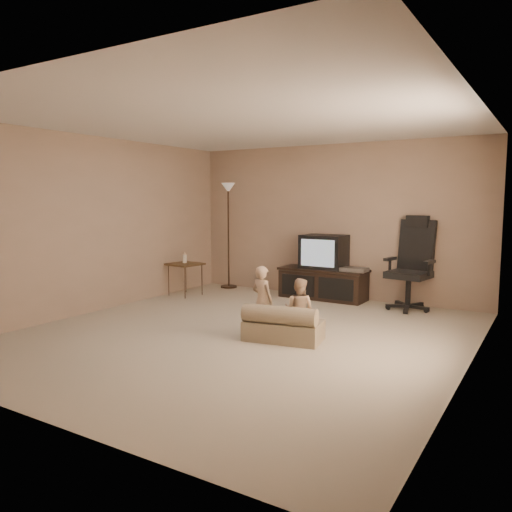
{
  "coord_description": "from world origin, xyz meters",
  "views": [
    {
      "loc": [
        3.16,
        -4.91,
        1.61
      ],
      "look_at": [
        -0.19,
        0.6,
        0.88
      ],
      "focal_mm": 35.0,
      "sensor_mm": 36.0,
      "label": 1
    }
  ],
  "objects": [
    {
      "name": "tv_stand",
      "position": [
        -0.05,
        2.49,
        0.43
      ],
      "size": [
        1.46,
        0.55,
        1.04
      ],
      "rotation": [
        0.0,
        0.0,
        -0.01
      ],
      "color": "black",
      "rests_on": "floor"
    },
    {
      "name": "side_table",
      "position": [
        -2.15,
        1.55,
        0.53
      ],
      "size": [
        0.55,
        0.55,
        0.74
      ],
      "rotation": [
        0.0,
        0.0,
        -0.13
      ],
      "color": "brown",
      "rests_on": "floor"
    },
    {
      "name": "room_shell",
      "position": [
        0.0,
        0.0,
        1.52
      ],
      "size": [
        5.5,
        5.5,
        5.5
      ],
      "color": "silver",
      "rests_on": "floor"
    },
    {
      "name": "floor",
      "position": [
        0.0,
        0.0,
        0.0
      ],
      "size": [
        5.5,
        5.5,
        0.0
      ],
      "primitive_type": "plane",
      "color": "#B6A891",
      "rests_on": "ground"
    },
    {
      "name": "office_chair",
      "position": [
        1.36,
        2.44,
        0.49
      ],
      "size": [
        0.72,
        0.75,
        1.37
      ],
      "rotation": [
        0.0,
        0.0,
        -0.15
      ],
      "color": "black",
      "rests_on": "floor"
    },
    {
      "name": "floor_lamp",
      "position": [
        -1.95,
        2.55,
        1.39
      ],
      "size": [
        0.3,
        0.3,
        1.9
      ],
      "color": "#312115",
      "rests_on": "floor"
    },
    {
      "name": "child_sofa",
      "position": [
        0.54,
        -0.01,
        0.17
      ],
      "size": [
        0.94,
        0.63,
        0.43
      ],
      "rotation": [
        0.0,
        0.0,
        0.17
      ],
      "color": "gray",
      "rests_on": "floor"
    },
    {
      "name": "toddler_right",
      "position": [
        0.7,
        0.09,
        0.36
      ],
      "size": [
        0.37,
        0.22,
        0.72
      ],
      "primitive_type": "imported",
      "rotation": [
        0.0,
        0.0,
        3.22
      ],
      "color": "tan",
      "rests_on": "floor"
    },
    {
      "name": "toddler_left",
      "position": [
        0.21,
        0.09,
        0.42
      ],
      "size": [
        0.34,
        0.28,
        0.83
      ],
      "primitive_type": "imported",
      "rotation": [
        0.0,
        0.0,
        2.93
      ],
      "color": "tan",
      "rests_on": "floor"
    }
  ]
}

